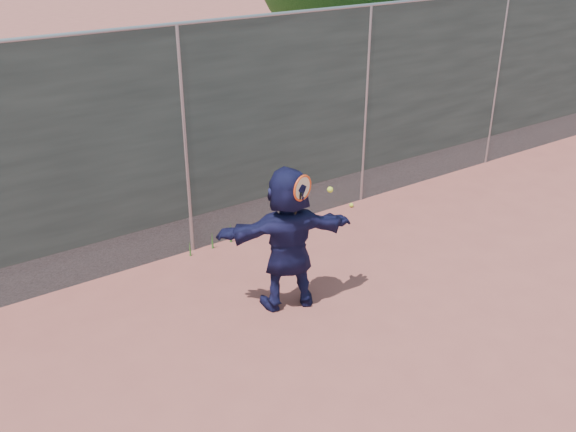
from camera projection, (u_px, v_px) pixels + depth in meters
ground at (357, 392)px, 6.18m from camera, size 80.00×80.00×0.00m
player at (288, 239)px, 7.22m from camera, size 1.66×1.00×1.71m
ball_ground at (351, 205)px, 10.03m from camera, size 0.07×0.07×0.07m
fence at (184, 140)px, 8.10m from camera, size 20.00×0.06×3.03m
swing_action at (305, 190)px, 6.84m from camera, size 0.57×0.14×0.51m
weed_clump at (215, 239)px, 8.79m from camera, size 0.68×0.07×0.30m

